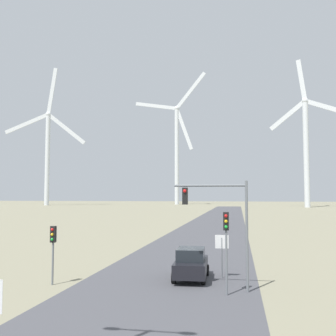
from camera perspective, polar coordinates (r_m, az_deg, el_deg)
road_surface at (r=51.65m, az=5.79°, el=-9.39°), size 10.00×240.00×0.01m
stop_sign_far at (r=24.20m, az=7.83°, el=-11.40°), size 0.81×0.07×2.54m
traffic_light_post_near_left at (r=22.98m, az=-16.35°, el=-10.21°), size 0.28×0.34×3.21m
traffic_light_post_near_right at (r=19.99m, az=8.44°, el=-9.48°), size 0.28×0.34×4.08m
traffic_light_mast_overhead at (r=20.76m, az=7.65°, el=-6.46°), size 3.83×0.35×5.68m
car_approaching at (r=23.73m, az=3.37°, el=-13.69°), size 1.96×4.17×1.83m
wind_turbine_far_left at (r=197.97m, az=-17.07°, el=2.89°), size 40.21×3.96×66.80m
wind_turbine_left at (r=205.51m, az=1.28°, el=3.45°), size 38.62×5.12×68.76m
wind_turbine_center at (r=166.82m, az=19.39°, el=3.67°), size 29.74×8.42×60.08m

